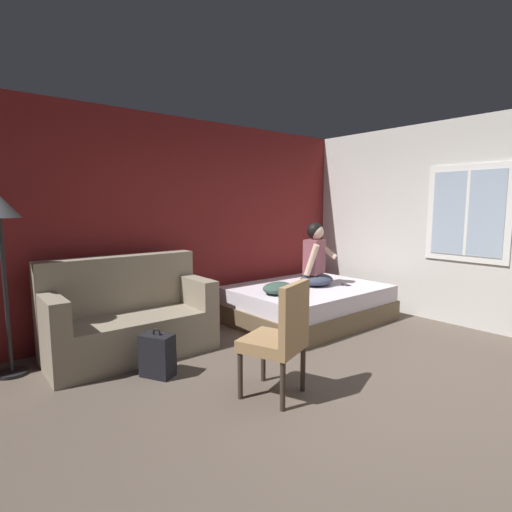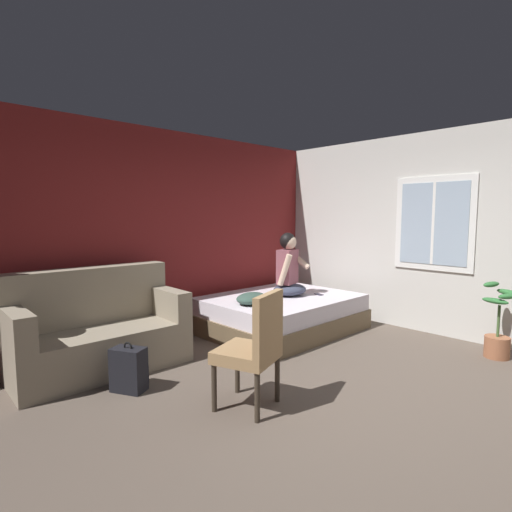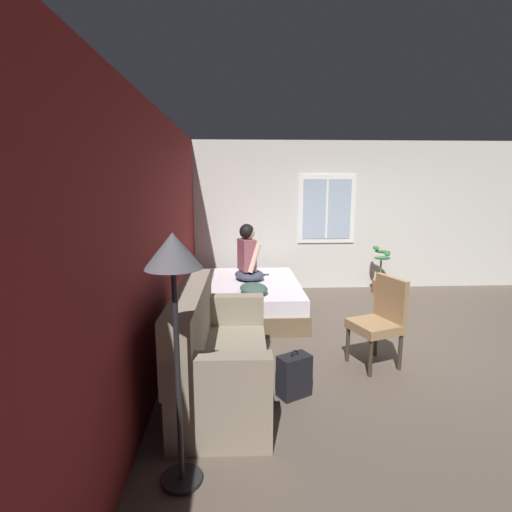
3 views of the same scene
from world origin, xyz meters
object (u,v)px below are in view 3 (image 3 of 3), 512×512
(backpack, at_px, (294,376))
(cell_phone, at_px, (265,275))
(throw_pillow, at_px, (254,289))
(side_chair, at_px, (380,318))
(potted_plant, at_px, (380,277))
(bed, at_px, (247,298))
(floor_lamp, at_px, (174,276))
(person_seated, at_px, (248,257))
(couch, at_px, (215,357))

(backpack, height_order, cell_phone, cell_phone)
(backpack, xyz_separation_m, throw_pillow, (1.80, 0.29, 0.36))
(side_chair, bearing_deg, potted_plant, -20.23)
(bed, distance_m, backpack, 2.45)
(floor_lamp, bearing_deg, throw_pillow, -12.21)
(bed, bearing_deg, floor_lamp, 171.00)
(throw_pillow, height_order, potted_plant, potted_plant)
(bed, relative_size, potted_plant, 2.42)
(bed, distance_m, cell_phone, 0.60)
(throw_pillow, distance_m, potted_plant, 2.84)
(bed, bearing_deg, throw_pillow, -173.73)
(bed, distance_m, potted_plant, 2.60)
(throw_pillow, bearing_deg, person_seated, 3.88)
(couch, height_order, cell_phone, couch)
(side_chair, height_order, cell_phone, side_chair)
(person_seated, height_order, throw_pillow, person_seated)
(couch, bearing_deg, backpack, -91.63)
(side_chair, relative_size, person_seated, 1.12)
(couch, xyz_separation_m, side_chair, (0.57, -1.76, 0.14))
(couch, relative_size, cell_phone, 11.94)
(cell_phone, relative_size, potted_plant, 0.17)
(couch, relative_size, throw_pillow, 3.58)
(bed, height_order, floor_lamp, floor_lamp)
(cell_phone, bearing_deg, floor_lamp, -175.17)
(bed, height_order, backpack, bed)
(bed, relative_size, floor_lamp, 1.21)
(person_seated, xyz_separation_m, backpack, (-2.56, -0.34, -0.64))
(couch, distance_m, side_chair, 1.85)
(bed, bearing_deg, cell_phone, -32.63)
(side_chair, distance_m, person_seated, 2.41)
(backpack, bearing_deg, person_seated, 7.67)
(couch, xyz_separation_m, throw_pillow, (1.78, -0.44, 0.16))
(side_chair, bearing_deg, floor_lamp, 130.45)
(backpack, bearing_deg, throw_pillow, 9.25)
(floor_lamp, bearing_deg, person_seated, -8.92)
(person_seated, height_order, floor_lamp, floor_lamp)
(person_seated, distance_m, potted_plant, 2.59)
(throw_pillow, bearing_deg, bed, 6.27)
(throw_pillow, distance_m, cell_phone, 1.11)
(side_chair, distance_m, floor_lamp, 2.70)
(bed, xyz_separation_m, couch, (-2.40, 0.37, 0.16))
(couch, bearing_deg, side_chair, -71.89)
(backpack, bearing_deg, side_chair, -59.91)
(side_chair, height_order, backpack, side_chair)
(floor_lamp, height_order, potted_plant, floor_lamp)
(couch, distance_m, person_seated, 2.60)
(backpack, bearing_deg, floor_lamp, 139.25)
(bed, distance_m, side_chair, 2.31)
(couch, xyz_separation_m, cell_phone, (2.86, -0.67, 0.09))
(potted_plant, bearing_deg, side_chair, 159.77)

